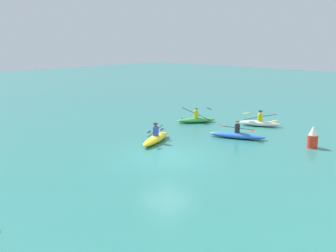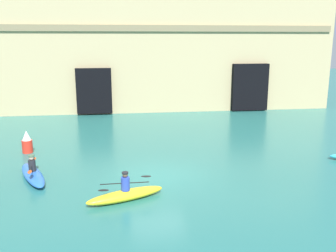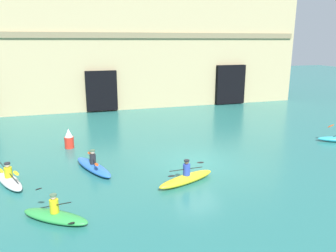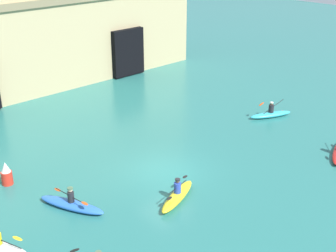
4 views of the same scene
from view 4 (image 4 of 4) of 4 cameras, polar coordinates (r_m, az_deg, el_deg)
The scene contains 5 objects.
ground_plane at distance 25.41m, azimuth -0.24°, elevation -5.63°, with size 120.00×120.00×0.00m, color #28706B.
kayak_yellow at distance 22.87m, azimuth 1.15°, elevation -8.45°, with size 3.22×1.76×1.17m.
kayak_cyan at distance 33.22m, azimuth 12.41°, elevation 1.45°, with size 3.16×1.92×1.23m.
kayak_blue at distance 22.73m, azimuth -11.68°, elevation -9.32°, with size 2.03×3.51×1.11m.
marker_buoy at distance 25.40m, azimuth -19.10°, elevation -5.56°, with size 0.57×0.57×1.26m.
Camera 4 is at (-15.23, -16.21, 12.29)m, focal length 50.00 mm.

